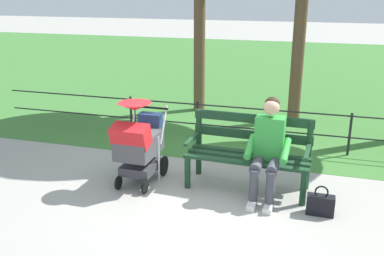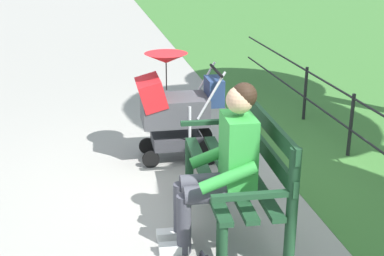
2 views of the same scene
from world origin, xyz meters
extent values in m
plane|color=#9E9B93|center=(0.00, 0.00, 0.00)|extent=(60.00, 60.00, 0.00)
cube|color=#3D7533|center=(0.00, -8.80, 0.00)|extent=(40.00, 16.00, 0.01)
cube|color=#193D23|center=(-0.53, -0.18, 0.45)|extent=(1.60, 0.17, 0.04)
cube|color=#193D23|center=(-0.52, 0.00, 0.45)|extent=(1.60, 0.17, 0.04)
cube|color=#193D23|center=(-0.51, 0.18, 0.45)|extent=(1.60, 0.17, 0.04)
cube|color=#193D23|center=(-0.53, -0.28, 0.67)|extent=(1.60, 0.10, 0.12)
cube|color=#193D23|center=(-0.53, -0.28, 0.90)|extent=(1.60, 0.10, 0.12)
cylinder|color=#193D23|center=(-1.26, 0.23, 0.23)|extent=(0.08, 0.08, 0.45)
cylinder|color=#193D23|center=(-1.28, -0.25, 0.47)|extent=(0.08, 0.08, 0.95)
cube|color=#193D23|center=(-1.27, 0.03, 0.63)|extent=(0.07, 0.56, 0.04)
cylinder|color=#193D23|center=(0.24, 0.17, 0.23)|extent=(0.08, 0.08, 0.45)
cylinder|color=#193D23|center=(0.22, -0.31, 0.47)|extent=(0.08, 0.08, 0.95)
cube|color=#193D23|center=(0.23, -0.03, 0.63)|extent=(0.07, 0.56, 0.04)
cylinder|color=#42424C|center=(-0.89, 0.22, 0.47)|extent=(0.16, 0.41, 0.14)
cylinder|color=#42424C|center=(-0.69, 0.22, 0.47)|extent=(0.16, 0.41, 0.14)
cylinder|color=#42424C|center=(-0.88, 0.42, 0.24)|extent=(0.11, 0.11, 0.47)
cylinder|color=#42424C|center=(-0.68, 0.42, 0.24)|extent=(0.11, 0.11, 0.47)
cube|color=silver|center=(-0.87, 0.50, 0.04)|extent=(0.11, 0.22, 0.07)
cube|color=silver|center=(-0.67, 0.50, 0.04)|extent=(0.11, 0.22, 0.07)
cube|color=green|center=(-0.80, 0.00, 0.75)|extent=(0.37, 0.23, 0.56)
cylinder|color=green|center=(-1.01, 0.13, 0.65)|extent=(0.11, 0.43, 0.23)
cylinder|color=green|center=(-0.57, 0.11, 0.65)|extent=(0.11, 0.43, 0.23)
sphere|color=tan|center=(-0.80, 0.00, 1.15)|extent=(0.20, 0.20, 0.20)
sphere|color=black|center=(-0.80, -0.03, 1.18)|extent=(0.19, 0.19, 0.19)
cylinder|color=black|center=(0.68, -0.12, 0.14)|extent=(0.03, 0.28, 0.28)
cylinder|color=black|center=(1.14, -0.13, 0.14)|extent=(0.03, 0.28, 0.28)
cylinder|color=black|center=(0.72, 0.48, 0.09)|extent=(0.03, 0.18, 0.18)
cylinder|color=black|center=(1.10, 0.47, 0.09)|extent=(0.03, 0.18, 0.18)
cube|color=#38383D|center=(0.91, 0.18, 0.22)|extent=(0.43, 0.53, 0.12)
cylinder|color=silver|center=(0.68, 0.08, 0.33)|extent=(0.03, 0.03, 0.65)
cylinder|color=silver|center=(1.14, 0.07, 0.33)|extent=(0.03, 0.03, 0.65)
cube|color=#47474C|center=(0.91, 0.20, 0.55)|extent=(0.47, 0.69, 0.28)
cube|color=red|center=(0.91, 0.44, 0.75)|extent=(0.48, 0.31, 0.33)
cylinder|color=black|center=(0.90, -0.24, 0.95)|extent=(0.52, 0.04, 0.03)
cylinder|color=silver|center=(0.68, -0.14, 0.75)|extent=(0.03, 0.30, 0.49)
cylinder|color=silver|center=(1.14, -0.15, 0.75)|extent=(0.03, 0.30, 0.49)
cone|color=red|center=(0.91, 0.28, 1.10)|extent=(0.45, 0.45, 0.10)
cylinder|color=black|center=(0.91, 0.28, 0.92)|extent=(0.01, 0.01, 0.30)
cube|color=navy|center=(0.90, -0.22, 0.73)|extent=(0.32, 0.16, 0.28)
cube|color=black|center=(-1.47, 0.41, 0.12)|extent=(0.32, 0.14, 0.24)
torus|color=black|center=(-1.47, 0.41, 0.29)|extent=(0.16, 0.02, 0.16)
cylinder|color=black|center=(-1.87, -1.67, 0.35)|extent=(0.04, 0.04, 0.70)
cylinder|color=black|center=(-0.62, -1.67, 0.35)|extent=(0.04, 0.04, 0.70)
cylinder|color=black|center=(0.62, -1.67, 0.35)|extent=(0.04, 0.04, 0.70)
cylinder|color=black|center=(1.87, -1.67, 0.35)|extent=(0.04, 0.04, 0.70)
cylinder|color=black|center=(0.00, -1.67, 0.65)|extent=(8.73, 0.02, 0.02)
cylinder|color=black|center=(0.00, -1.67, 0.30)|extent=(8.73, 0.02, 0.02)
cylinder|color=brown|center=(1.13, -3.60, 1.53)|extent=(0.24, 0.24, 3.06)
cylinder|color=brown|center=(-0.90, -3.37, 1.71)|extent=(0.24, 0.24, 3.42)
camera|label=1|loc=(-1.31, 5.17, 2.56)|focal=40.27mm
camera|label=2|loc=(-4.26, 1.03, 2.23)|focal=49.34mm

